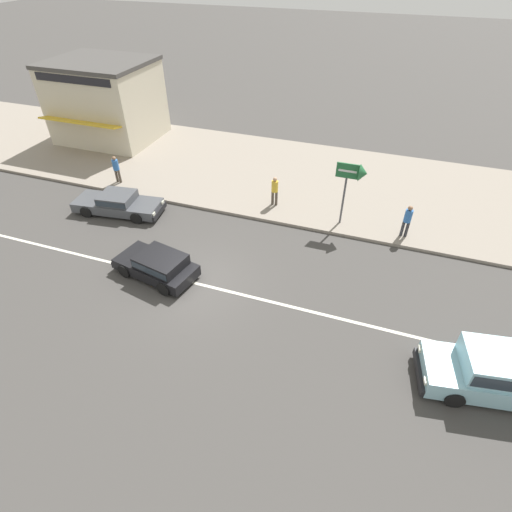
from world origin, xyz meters
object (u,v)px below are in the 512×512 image
minivan_pale_blue_1 (508,373)px  pedestrian_by_shop (275,189)px  pedestrian_mid_kerb (116,167)px  sedan_dark_grey_0 (118,203)px  hatchback_black_3 (158,265)px  shopfront_corner_warung (106,101)px  pedestrian_near_clock (407,219)px  arrow_signboard (359,175)px

minivan_pale_blue_1 → pedestrian_by_shop: size_ratio=3.11×
pedestrian_mid_kerb → sedan_dark_grey_0: bearing=-55.6°
hatchback_black_3 → shopfront_corner_warung: size_ratio=0.60×
pedestrian_near_clock → pedestrian_mid_kerb: 15.80m
minivan_pale_blue_1 → hatchback_black_3: bearing=174.3°
hatchback_black_3 → pedestrian_mid_kerb: pedestrian_mid_kerb is taller
hatchback_black_3 → pedestrian_by_shop: bearing=66.5°
hatchback_black_3 → arrow_signboard: arrow_signboard is taller
hatchback_black_3 → pedestrian_by_shop: size_ratio=2.39×
pedestrian_mid_kerb → pedestrian_by_shop: (9.20, 0.55, 0.01)m
sedan_dark_grey_0 → hatchback_black_3: hatchback_black_3 is taller
arrow_signboard → pedestrian_by_shop: (-4.10, 0.58, -1.76)m
hatchback_black_3 → pedestrian_near_clock: 11.39m
minivan_pale_blue_1 → shopfront_corner_warung: size_ratio=0.78×
pedestrian_by_shop → hatchback_black_3: bearing=-113.5°
hatchback_black_3 → arrow_signboard: bearing=41.5°
minivan_pale_blue_1 → pedestrian_mid_kerb: bearing=158.4°
hatchback_black_3 → arrow_signboard: 9.72m
pedestrian_near_clock → pedestrian_mid_kerb: (-15.80, 0.15, -0.04)m
arrow_signboard → pedestrian_near_clock: bearing=-2.9°
pedestrian_mid_kerb → arrow_signboard: bearing=-0.1°
pedestrian_mid_kerb → shopfront_corner_warung: bearing=127.0°
hatchback_black_3 → pedestrian_near_clock: (9.58, 6.14, 0.52)m
pedestrian_near_clock → pedestrian_by_shop: (-6.60, 0.71, -0.03)m
minivan_pale_blue_1 → pedestrian_by_shop: pedestrian_by_shop is taller
hatchback_black_3 → minivan_pale_blue_1: bearing=-5.7°
pedestrian_near_clock → pedestrian_by_shop: pedestrian_near_clock is taller
pedestrian_mid_kerb → pedestrian_by_shop: pedestrian_by_shop is taller
arrow_signboard → pedestrian_by_shop: arrow_signboard is taller
minivan_pale_blue_1 → pedestrian_near_clock: size_ratio=3.03×
minivan_pale_blue_1 → shopfront_corner_warung: shopfront_corner_warung is taller
arrow_signboard → hatchback_black_3: bearing=-138.5°
pedestrian_by_shop → pedestrian_mid_kerb: bearing=-176.6°
shopfront_corner_warung → arrow_signboard: bearing=-17.8°
shopfront_corner_warung → hatchback_black_3: bearing=-48.7°
pedestrian_near_clock → shopfront_corner_warung: size_ratio=0.26×
hatchback_black_3 → pedestrian_mid_kerb: bearing=134.7°
pedestrian_by_shop → pedestrian_near_clock: bearing=-6.1°
pedestrian_by_shop → shopfront_corner_warung: size_ratio=0.25×
sedan_dark_grey_0 → pedestrian_by_shop: pedestrian_by_shop is taller
sedan_dark_grey_0 → shopfront_corner_warung: size_ratio=0.74×
hatchback_black_3 → shopfront_corner_warung: 15.98m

